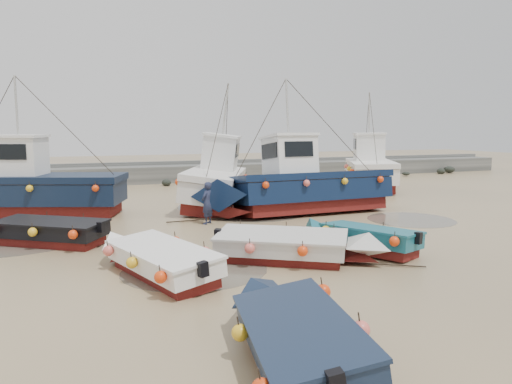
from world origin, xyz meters
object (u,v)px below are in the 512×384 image
Objects in this scene: dinghy_1 at (298,327)px; person at (207,224)px; dinghy_2 at (360,234)px; cabin_boat_0 at (29,186)px; dinghy_5 at (294,243)px; dinghy_4 at (41,228)px; cabin_boat_2 at (300,185)px; dinghy_0 at (158,255)px; cabin_boat_3 at (370,168)px; cabin_boat_1 at (214,179)px.

person is (1.91, 12.30, -0.55)m from dinghy_1.
cabin_boat_0 reaches higher than dinghy_2.
dinghy_5 is at bearing 159.19° from dinghy_2.
dinghy_5 is at bearing -90.13° from dinghy_4.
cabin_boat_2 reaches higher than dinghy_2.
dinghy_0 is 1.06× the size of dinghy_1.
person is at bearing -104.89° from cabin_boat_0.
cabin_boat_2 is at bearing 145.57° from person.
cabin_boat_0 is at bearing -112.75° from dinghy_5.
cabin_boat_2 is at bearing 26.37° from dinghy_0.
cabin_boat_2 is (3.91, 7.44, 0.78)m from dinghy_5.
cabin_boat_3 reaches higher than dinghy_4.
dinghy_0 is 5.91m from dinghy_4.
cabin_boat_2 is at bearing -28.04° from cabin_boat_1.
person is (-3.27, 6.31, -0.56)m from dinghy_2.
cabin_boat_3 is (11.58, 3.16, 0.03)m from cabin_boat_1.
dinghy_5 is at bearing -69.87° from cabin_boat_1.
dinghy_1 is 6.33m from dinghy_5.
cabin_boat_1 is at bearing -151.37° from dinghy_5.
dinghy_0 is 0.70× the size of cabin_boat_3.
dinghy_5 is 13.90m from cabin_boat_0.
cabin_boat_1 is 0.91× the size of cabin_boat_2.
cabin_boat_1 reaches higher than dinghy_1.
dinghy_2 is 2.50m from dinghy_5.
dinghy_4 is 8.77m from dinghy_5.
dinghy_2 is 7.35m from cabin_boat_2.
person is (6.28, 1.39, -0.55)m from dinghy_4.
dinghy_1 is at bearing -77.11° from cabin_boat_1.
cabin_boat_1 is (8.68, -0.19, 0.00)m from cabin_boat_0.
cabin_boat_2 is (1.43, 7.17, 0.76)m from dinghy_2.
person is at bearing 90.32° from dinghy_2.
dinghy_0 is at bearing 113.72° from dinghy_1.
cabin_boat_2 is at bearing -113.89° from cabin_boat_3.
dinghy_1 is 7.92m from dinghy_2.
cabin_boat_2 is (10.98, 2.26, 0.77)m from dinghy_4.
cabin_boat_0 is 5.74× the size of person.
cabin_boat_0 is at bearing 91.54° from dinghy_0.
cabin_boat_3 is at bearing -52.51° from cabin_boat_2.
cabin_boat_3 is (10.07, 14.24, 0.81)m from dinghy_2.
cabin_boat_0 is at bearing -80.44° from person.
dinghy_5 is at bearing 150.51° from cabin_boat_2.
dinghy_2 is 0.51× the size of cabin_boat_1.
dinghy_1 is at bearing 36.36° from person.
dinghy_2 is at bearing -57.21° from cabin_boat_1.
dinghy_0 is 21.97m from cabin_boat_3.
cabin_boat_1 is (-1.52, 11.08, 0.77)m from dinghy_2.
dinghy_5 is 3.17× the size of person.
dinghy_2 and dinghy_4 have the same top height.
dinghy_4 is at bearing 99.83° from cabin_boat_2.
dinghy_2 is 10.74m from dinghy_4.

